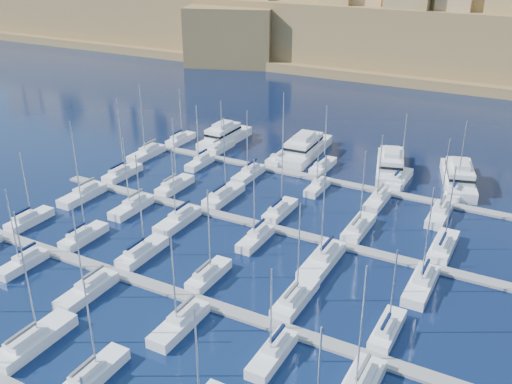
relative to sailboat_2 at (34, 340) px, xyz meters
The scene contains 45 objects.
ground 29.90m from the sailboat_2, 69.23° to the left, with size 600.00×600.00×0.00m, color black.
pontoon_mid_near 19.15m from the sailboat_2, 56.39° to the left, with size 84.00×2.00×0.40m, color slate.
pontoon_mid_far 39.40m from the sailboat_2, 74.40° to the left, with size 84.00×2.00×0.40m, color slate.
pontoon_far 60.88m from the sailboat_2, 79.98° to the left, with size 84.00×2.00×0.40m, color slate.
sailboat_2 is the anchor object (origin of this frame).
sailboat_3 9.75m from the sailboat_2, ahead, with size 2.57×8.58×12.26m.
sailboat_12 32.09m from the sailboat_2, 139.17° to the left, with size 2.49×8.29×12.40m.
sailboat_13 24.50m from the sailboat_2, 120.94° to the left, with size 2.51×8.36×11.72m.
sailboat_14 21.48m from the sailboat_2, 94.45° to the left, with size 2.75×9.16×15.89m.
sailboat_15 23.22m from the sailboat_2, 64.35° to the left, with size 2.46×8.19×13.46m.
sailboat_16 31.26m from the sailboat_2, 43.50° to the left, with size 2.81×9.38×14.12m.
sailboat_17 40.54m from the sailboat_2, 31.01° to the left, with size 2.43×8.10×11.53m.
sailboat_19 18.33m from the sailboat_2, 142.44° to the left, with size 2.32×7.74×12.57m.
sailboat_20 10.58m from the sailboat_2, 99.52° to the left, with size 2.77×9.24×13.63m.
sailboat_21 16.47m from the sailboat_2, 39.35° to the left, with size 2.77×9.24×13.62m.
sailboat_22 27.11m from the sailboat_2, 23.67° to the left, with size 2.50×8.33×12.26m.
sailboat_24 49.50m from the sailboat_2, 118.94° to the left, with size 2.69×8.98×15.74m.
sailboat_25 44.81m from the sailboat_2, 105.03° to the left, with size 2.67×8.90×13.70m.
sailboat_26 43.85m from the sailboat_2, 91.89° to the left, with size 3.00×10.01×15.09m.
sailboat_27 44.29m from the sailboat_2, 77.06° to the left, with size 2.60×8.67×13.24m.
sailboat_28 49.39m from the sailboat_2, 61.63° to the left, with size 2.78×9.25×13.63m.
sailboat_29 56.87m from the sailboat_2, 50.19° to the left, with size 2.92×9.73×13.55m.
sailboat_30 39.92m from the sailboat_2, 126.09° to the left, with size 2.88×9.60×14.76m.
sailboat_31 34.98m from the sailboat_2, 111.37° to the left, with size 2.69×8.96×13.52m.
sailboat_32 32.40m from the sailboat_2, 95.30° to the left, with size 2.88×9.61×13.56m.
sailboat_33 34.68m from the sailboat_2, 71.81° to the left, with size 2.46×8.20×14.03m.
sailboat_34 38.67m from the sailboat_2, 54.95° to the left, with size 3.25×10.83×17.12m.
sailboat_35 48.28m from the sailboat_2, 41.80° to the left, with size 2.93×9.76×15.30m.
sailboat_36 69.87m from the sailboat_2, 111.48° to the left, with size 2.51×8.37×12.30m.
sailboat_37 66.55m from the sailboat_2, 102.97° to the left, with size 2.41×8.03×11.19m.
sailboat_38 65.58m from the sailboat_2, 90.66° to the left, with size 2.85×9.51×14.56m.
sailboat_39 65.70m from the sailboat_2, 82.42° to the left, with size 2.58×8.59×13.29m.
sailboat_40 69.84m from the sailboat_2, 70.07° to the left, with size 2.90×9.66×13.62m.
sailboat_41 73.83m from the sailboat_2, 62.41° to the left, with size 2.76×9.22×13.87m.
sailboat_42 60.44m from the sailboat_2, 116.14° to the left, with size 2.88×9.61×15.85m.
sailboat_43 56.91m from the sailboat_2, 104.14° to the left, with size 2.32×7.72×13.05m.
sailboat_44 54.62m from the sailboat_2, 92.42° to the left, with size 2.69×8.98×13.74m.
sailboat_45 56.45m from the sailboat_2, 78.07° to the left, with size 2.29×7.63×11.44m.
sailboat_46 59.42m from the sailboat_2, 67.17° to the left, with size 2.58×8.58×13.08m.
sailboat_47 63.96m from the sailboat_2, 58.22° to the left, with size 2.82×9.39×14.35m.
motor_yacht_a 71.07m from the sailboat_2, 103.52° to the left, with size 5.01×15.99×5.25m.
motor_yacht_b 70.57m from the sailboat_2, 88.15° to the left, with size 6.56×19.15×5.25m.
motor_yacht_c 72.77m from the sailboat_2, 73.30° to the left, with size 9.53×17.91×5.25m.
motor_yacht_d 77.46m from the sailboat_2, 64.19° to the left, with size 9.56×17.96×5.25m.
fortified_city 184.03m from the sailboat_2, 86.75° to the left, with size 460.00×108.95×59.52m.
Camera 1 is at (36.12, -61.61, 42.85)m, focal length 40.00 mm.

